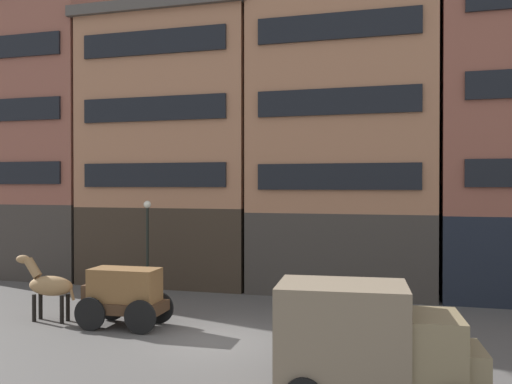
{
  "coord_description": "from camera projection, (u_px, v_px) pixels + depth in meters",
  "views": [
    {
      "loc": [
        5.5,
        -15.5,
        4.77
      ],
      "look_at": [
        0.64,
        2.06,
        4.56
      ],
      "focal_mm": 37.65,
      "sensor_mm": 36.0,
      "label": 1
    }
  ],
  "objects": [
    {
      "name": "ground_plane",
      "position": [
        218.0,
        341.0,
        16.46
      ],
      "size": [
        120.0,
        120.0,
        0.0
      ],
      "primitive_type": "plane",
      "color": "#4C4947"
    },
    {
      "name": "building_far_left",
      "position": [
        53.0,
        119.0,
        29.84
      ],
      "size": [
        7.39,
        7.19,
        16.86
      ],
      "color": "#38332D",
      "rests_on": "ground_plane"
    },
    {
      "name": "building_center_left",
      "position": [
        182.0,
        148.0,
        27.78
      ],
      "size": [
        8.9,
        7.19,
        13.34
      ],
      "color": "#33281E",
      "rests_on": "ground_plane"
    },
    {
      "name": "building_center_right",
      "position": [
        346.0,
        111.0,
        25.52
      ],
      "size": [
        8.58,
        7.19,
        16.59
      ],
      "color": "#38332D",
      "rests_on": "ground_plane"
    },
    {
      "name": "cargo_wagon",
      "position": [
        124.0,
        293.0,
        18.08
      ],
      "size": [
        2.94,
        1.58,
        1.98
      ],
      "color": "#3D2819",
      "rests_on": "ground_plane"
    },
    {
      "name": "draft_horse",
      "position": [
        48.0,
        285.0,
        18.87
      ],
      "size": [
        2.35,
        0.65,
        2.3
      ],
      "color": "#937047",
      "rests_on": "ground_plane"
    },
    {
      "name": "delivery_truck_far",
      "position": [
        369.0,
        339.0,
        11.68
      ],
      "size": [
        4.47,
        2.42,
        2.62
      ],
      "color": "#7A6B4C",
      "rests_on": "ground_plane"
    },
    {
      "name": "streetlamp_curbside",
      "position": [
        147.0,
        234.0,
        23.09
      ],
      "size": [
        0.32,
        0.32,
        4.12
      ],
      "color": "black",
      "rests_on": "ground_plane"
    }
  ]
}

